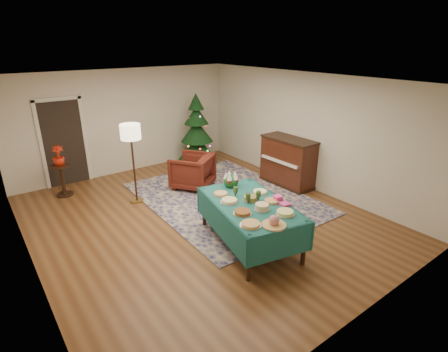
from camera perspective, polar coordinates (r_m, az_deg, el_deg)
room_shell at (r=6.61m, az=-4.25°, el=3.54°), size 7.00×7.00×7.00m
doorway at (r=9.26m, az=-24.71°, el=5.20°), size 1.08×0.04×2.16m
rug at (r=7.96m, az=0.08°, el=-3.58°), size 3.29×4.27×0.02m
buffet_table at (r=6.02m, az=4.22°, el=-5.77°), size 1.58×2.22×0.78m
platter_0 at (r=5.26m, az=4.38°, el=-7.87°), size 0.33×0.33×0.05m
platter_1 at (r=5.27m, az=8.16°, el=-7.43°), size 0.38×0.38×0.17m
platter_2 at (r=5.63m, az=9.94°, el=-5.94°), size 0.31×0.31×0.06m
platter_3 at (r=5.58m, az=3.03°, el=-5.95°), size 0.31×0.31×0.05m
platter_4 at (r=5.71m, az=6.21°, el=-5.08°), size 0.26×0.26×0.11m
platter_5 at (r=6.01m, az=7.80°, el=-4.08°), size 0.29×0.29×0.04m
platter_6 at (r=5.96m, az=0.88°, el=-4.07°), size 0.32×0.32×0.05m
platter_7 at (r=6.03m, az=4.31°, el=-3.67°), size 0.27×0.27×0.08m
platter_8 at (r=6.34m, az=5.91°, el=-2.59°), size 0.28×0.28×0.04m
platter_9 at (r=6.23m, az=-0.55°, el=-2.94°), size 0.28×0.28×0.04m
goblet_0 at (r=6.13m, az=1.91°, el=-2.57°), size 0.08×0.08×0.18m
goblet_1 at (r=5.99m, az=5.64°, el=-3.27°), size 0.08×0.08×0.18m
goblet_2 at (r=5.89m, az=3.96°, el=-3.65°), size 0.08×0.08×0.18m
napkin_stack at (r=5.93m, az=9.88°, el=-4.56°), size 0.19×0.19×0.04m
gift_box at (r=6.05m, az=8.79°, el=-3.64°), size 0.15×0.15×0.10m
centerpiece at (r=6.54m, az=1.16°, el=-0.61°), size 0.28×0.28×0.32m
armchair at (r=8.42m, az=-5.20°, el=1.06°), size 1.20×1.19×0.91m
floor_lamp at (r=7.57m, az=-14.97°, el=6.22°), size 0.42×0.42×1.75m
side_table at (r=8.79m, az=-24.84°, el=-0.73°), size 0.41×0.41×0.73m
potted_plant at (r=8.63m, az=-25.35°, el=2.36°), size 0.25×0.45×0.25m
christmas_tree at (r=10.02m, az=-4.47°, el=7.09°), size 1.16×1.16×2.01m
piano at (r=8.65m, az=10.36°, el=2.21°), size 0.67×1.38×1.18m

